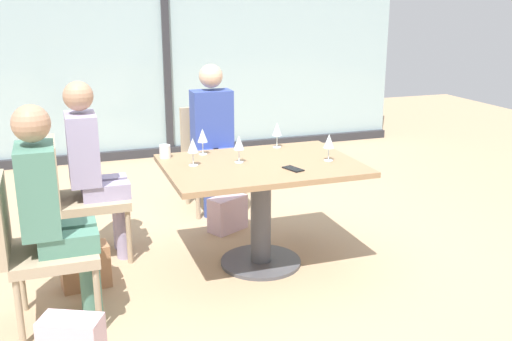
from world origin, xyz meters
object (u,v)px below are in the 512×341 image
Objects in this scene: chair_far_left at (79,192)px; person_side_end at (52,206)px; wine_glass_4 at (329,142)px; wine_glass_2 at (277,130)px; coffee_cup at (165,151)px; person_near_window at (214,131)px; cell_phone_on_table at (293,169)px; chair_near_window at (211,151)px; handbag_2 at (85,266)px; chair_side_end at (34,243)px; wine_glass_1 at (193,146)px; person_far_left at (93,162)px; dining_table_main at (261,189)px; handbag_0 at (228,214)px; wine_glass_0 at (203,136)px; wine_glass_3 at (239,143)px.

person_side_end reaches higher than chair_far_left.
person_side_end is at bearing -172.27° from wine_glass_4.
wine_glass_2 is 0.84m from coffee_cup.
coffee_cup is at bearing 156.69° from wine_glass_4.
person_near_window is 1.41m from cell_phone_on_table.
handbag_2 is at bearing -133.29° from chair_near_window.
wine_glass_1 reaches higher than chair_side_end.
dining_table_main is at bearing -25.98° from person_far_left.
chair_far_left is 1.35m from person_near_window.
handbag_0 is (-0.18, 0.89, -0.59)m from cell_phone_on_table.
wine_glass_0 is 0.84m from handbag_0.
wine_glass_4 is (1.78, 0.24, 0.16)m from person_side_end.
wine_glass_0 reaches higher than chair_side_end.
handbag_2 is (0.27, 0.39, -0.36)m from chair_side_end.
handbag_0 is (1.40, 1.01, -0.36)m from chair_side_end.
person_far_left is at bearing 167.37° from wine_glass_0.
chair_side_end is 4.70× the size of wine_glass_4.
cell_phone_on_table is (1.30, -0.73, 0.24)m from chair_far_left.
chair_side_end is 1.41m from wine_glass_3.
chair_near_window is 0.69× the size of person_far_left.
person_far_left reaches higher than handbag_0.
wine_glass_0 is at bearing -178.00° from wine_glass_2.
chair_near_window is 0.23m from person_near_window.
wine_glass_3 is at bearing 164.77° from wine_glass_4.
wine_glass_1 is (0.72, -0.43, 0.37)m from chair_far_left.
coffee_cup is (-0.58, 0.34, 0.22)m from dining_table_main.
cell_phone_on_table is at bearing -105.98° from handbag_0.
chair_near_window is at bearing 58.73° from coffee_cup.
dining_table_main is at bearing 105.42° from cell_phone_on_table.
chair_near_window is 4.70× the size of wine_glass_1.
wine_glass_3 is 2.06× the size of coffee_cup.
wine_glass_4 is 1.16m from handbag_0.
wine_glass_0 is 1.00× the size of wine_glass_2.
wine_glass_4 is (0.58, -0.16, 0.00)m from wine_glass_3.
wine_glass_2 reaches higher than chair_near_window.
person_near_window is 1.00× the size of person_side_end.
chair_near_window is 9.67× the size of coffee_cup.
chair_near_window is at bearing 48.57° from chair_side_end.
dining_table_main reaches higher than handbag_0.
wine_glass_1 is 1.00× the size of wine_glass_3.
chair_near_window is at bearing 83.78° from wine_glass_3.
person_far_left is 8.75× the size of cell_phone_on_table.
cell_phone_on_table is (0.14, -1.51, 0.24)m from chair_near_window.
wine_glass_2 is (0.26, 0.37, 0.31)m from dining_table_main.
chair_far_left reaches higher than cell_phone_on_table.
wine_glass_2 is 0.50m from wine_glass_4.
person_near_window reaches higher than wine_glass_0.
wine_glass_2 reaches higher than chair_far_left.
wine_glass_4 is at bearing -85.21° from handbag_0.
wine_glass_0 is at bearing -12.63° from person_far_left.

